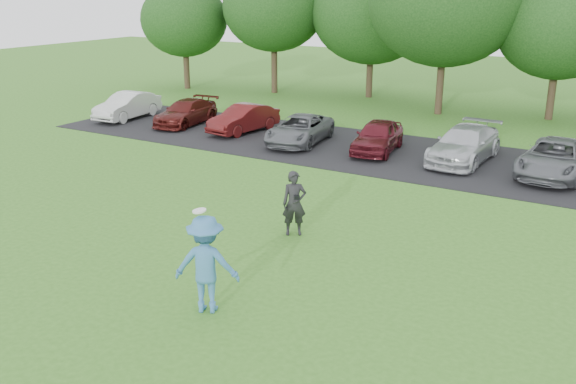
% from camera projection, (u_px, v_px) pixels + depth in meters
% --- Properties ---
extents(ground, '(100.00, 100.00, 0.00)m').
position_uv_depth(ground, '(203.00, 295.00, 13.45)').
color(ground, '#376F1F').
rests_on(ground, ground).
extents(parking_lot, '(32.00, 6.50, 0.03)m').
position_uv_depth(parking_lot, '(417.00, 157.00, 24.08)').
color(parking_lot, black).
rests_on(parking_lot, ground).
extents(frisbee_player, '(1.48, 1.21, 2.15)m').
position_uv_depth(frisbee_player, '(206.00, 264.00, 12.55)').
color(frisbee_player, teal).
rests_on(frisbee_player, ground).
extents(camera_bystander, '(0.74, 0.69, 1.70)m').
position_uv_depth(camera_bystander, '(294.00, 203.00, 16.46)').
color(camera_bystander, black).
rests_on(camera_bystander, ground).
extents(parked_cars, '(30.49, 4.93, 1.26)m').
position_uv_depth(parked_cars, '(422.00, 142.00, 23.76)').
color(parked_cars, silver).
rests_on(parked_cars, parking_lot).
extents(tree_row, '(42.39, 9.85, 8.64)m').
position_uv_depth(tree_row, '(527.00, 13.00, 29.80)').
color(tree_row, '#38281C').
rests_on(tree_row, ground).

